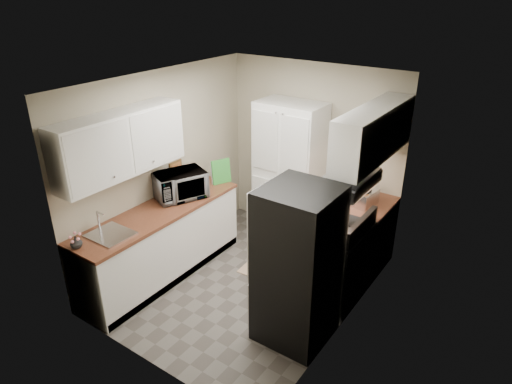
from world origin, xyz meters
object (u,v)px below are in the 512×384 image
microwave (180,185)px  toaster_oven (363,197)px  wine_bottle (193,176)px  pantry_cabinet (289,173)px  refrigerator (298,266)px  electric_range (333,262)px

microwave → toaster_oven: size_ratio=1.86×
wine_bottle → pantry_cabinet: bearing=45.7°
wine_bottle → refrigerator: bearing=-20.4°
toaster_oven → pantry_cabinet: bearing=178.4°
electric_range → wine_bottle: 2.19m
electric_range → pantry_cabinet: bearing=141.8°
pantry_cabinet → wine_bottle: size_ratio=6.83×
refrigerator → wine_bottle: 2.22m
electric_range → toaster_oven: size_ratio=3.39×
microwave → wine_bottle: size_ratio=2.12×
electric_range → microwave: (-1.99, -0.40, 0.61)m
refrigerator → wine_bottle: size_ratio=5.81×
electric_range → toaster_oven: (0.00, 0.74, 0.54)m
pantry_cabinet → wine_bottle: bearing=-134.3°
microwave → wine_bottle: (-0.11, 0.37, -0.03)m
refrigerator → wine_bottle: bearing=159.6°
refrigerator → microwave: (-1.96, 0.40, 0.24)m
pantry_cabinet → wine_bottle: (-0.93, -0.96, 0.07)m
microwave → toaster_oven: bearing=-36.2°
microwave → wine_bottle: microwave is taller
microwave → refrigerator: bearing=-77.5°
toaster_oven → refrigerator: bearing=-84.0°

